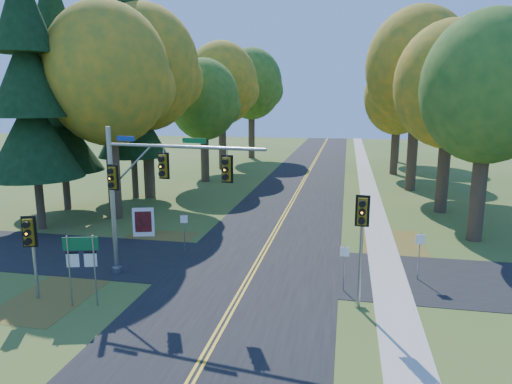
% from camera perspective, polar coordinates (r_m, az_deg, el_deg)
% --- Properties ---
extents(ground, '(160.00, 160.00, 0.00)m').
position_cam_1_polar(ground, '(20.54, -1.19, -11.26)').
color(ground, '#33541D').
rests_on(ground, ground).
extents(road_main, '(8.00, 160.00, 0.02)m').
position_cam_1_polar(road_main, '(20.54, -1.19, -11.24)').
color(road_main, black).
rests_on(road_main, ground).
extents(road_cross, '(60.00, 6.00, 0.02)m').
position_cam_1_polar(road_cross, '(22.36, -0.07, -9.31)').
color(road_cross, black).
rests_on(road_cross, ground).
extents(centerline_left, '(0.10, 160.00, 0.01)m').
position_cam_1_polar(centerline_left, '(20.55, -1.47, -11.18)').
color(centerline_left, gold).
rests_on(centerline_left, road_main).
extents(centerline_right, '(0.10, 160.00, 0.01)m').
position_cam_1_polar(centerline_right, '(20.51, -0.91, -11.22)').
color(centerline_right, gold).
rests_on(centerline_right, road_main).
extents(sidewalk_east, '(1.60, 160.00, 0.06)m').
position_cam_1_polar(sidewalk_east, '(20.22, 16.64, -12.05)').
color(sidewalk_east, '#9E998E').
rests_on(sidewalk_east, ground).
extents(leaf_patch_w_near, '(4.00, 6.00, 0.00)m').
position_cam_1_polar(leaf_patch_w_near, '(26.11, -13.39, -6.56)').
color(leaf_patch_w_near, brown).
rests_on(leaf_patch_w_near, ground).
extents(leaf_patch_e, '(3.50, 8.00, 0.00)m').
position_cam_1_polar(leaf_patch_e, '(25.88, 16.80, -6.90)').
color(leaf_patch_e, brown).
rests_on(leaf_patch_e, ground).
extents(leaf_patch_w_far, '(3.00, 5.00, 0.00)m').
position_cam_1_polar(leaf_patch_w_far, '(20.93, -24.09, -11.85)').
color(leaf_patch_w_far, brown).
rests_on(leaf_patch_w_far, ground).
extents(tree_w_a, '(8.00, 8.00, 14.15)m').
position_cam_1_polar(tree_w_a, '(31.82, -17.87, 13.69)').
color(tree_w_a, '#38281C').
rests_on(tree_w_a, ground).
extents(tree_e_a, '(7.20, 7.20, 12.73)m').
position_cam_1_polar(tree_e_a, '(28.28, 27.14, 11.42)').
color(tree_e_a, '#38281C').
rests_on(tree_e_a, ground).
extents(tree_w_b, '(8.60, 8.60, 15.38)m').
position_cam_1_polar(tree_w_b, '(38.31, -13.61, 14.75)').
color(tree_w_b, '#38281C').
rests_on(tree_w_b, ground).
extents(tree_e_b, '(7.60, 7.60, 13.33)m').
position_cam_1_polar(tree_e_b, '(34.78, 23.20, 12.11)').
color(tree_e_b, '#38281C').
rests_on(tree_e_b, ground).
extents(tree_w_c, '(6.80, 6.80, 11.91)m').
position_cam_1_polar(tree_w_c, '(45.09, -6.46, 11.35)').
color(tree_w_c, '#38281C').
rests_on(tree_w_c, ground).
extents(tree_e_c, '(8.80, 8.80, 15.79)m').
position_cam_1_polar(tree_e_c, '(42.68, 19.68, 14.43)').
color(tree_e_c, '#38281C').
rests_on(tree_e_c, ground).
extents(tree_w_d, '(8.20, 8.20, 14.56)m').
position_cam_1_polar(tree_w_d, '(53.65, -4.22, 13.34)').
color(tree_w_d, '#38281C').
rests_on(tree_w_d, ground).
extents(tree_e_d, '(7.00, 7.00, 12.32)m').
position_cam_1_polar(tree_e_d, '(51.63, 17.36, 11.23)').
color(tree_e_d, '#38281C').
rests_on(tree_e_d, ground).
extents(tree_w_e, '(8.40, 8.40, 14.97)m').
position_cam_1_polar(tree_w_e, '(63.97, -0.48, 13.31)').
color(tree_w_e, '#38281C').
rests_on(tree_w_e, ground).
extents(tree_e_e, '(7.80, 7.80, 13.74)m').
position_cam_1_polar(tree_e_e, '(62.42, 17.54, 12.03)').
color(tree_e_e, '#38281C').
rests_on(tree_e_e, ground).
extents(pine_a, '(5.60, 5.60, 19.48)m').
position_cam_1_polar(pine_a, '(30.81, -26.59, 12.58)').
color(pine_a, '#38281C').
rests_on(pine_a, ground).
extents(pine_b, '(5.60, 5.60, 17.31)m').
position_cam_1_polar(pine_b, '(35.72, -23.44, 10.87)').
color(pine_b, '#38281C').
rests_on(pine_b, ground).
extents(pine_c, '(5.60, 5.60, 20.56)m').
position_cam_1_polar(pine_c, '(38.56, -15.52, 13.62)').
color(pine_c, '#38281C').
rests_on(pine_c, ground).
extents(traffic_mast, '(7.44, 1.26, 6.79)m').
position_cam_1_polar(traffic_mast, '(20.35, -13.52, 1.04)').
color(traffic_mast, gray).
rests_on(traffic_mast, ground).
extents(east_signal_pole, '(0.52, 0.60, 4.52)m').
position_cam_1_polar(east_signal_pole, '(17.33, 13.10, -3.90)').
color(east_signal_pole, gray).
rests_on(east_signal_pole, ground).
extents(ped_signal_pole, '(0.54, 0.64, 3.52)m').
position_cam_1_polar(ped_signal_pole, '(19.99, -26.39, -5.19)').
color(ped_signal_pole, '#9899A0').
rests_on(ped_signal_pole, ground).
extents(route_sign_cluster, '(1.30, 0.39, 2.87)m').
position_cam_1_polar(route_sign_cluster, '(18.91, -21.00, -7.54)').
color(route_sign_cluster, gray).
rests_on(route_sign_cluster, ground).
extents(info_kiosk, '(1.24, 0.52, 1.72)m').
position_cam_1_polar(info_kiosk, '(27.75, -13.89, -3.69)').
color(info_kiosk, white).
rests_on(info_kiosk, ground).
extents(reg_sign_e_north, '(0.42, 0.08, 2.18)m').
position_cam_1_polar(reg_sign_e_north, '(21.63, 19.78, -6.56)').
color(reg_sign_e_north, gray).
rests_on(reg_sign_e_north, ground).
extents(reg_sign_e_south, '(0.38, 0.06, 1.99)m').
position_cam_1_polar(reg_sign_e_south, '(19.62, 10.99, -8.32)').
color(reg_sign_e_south, gray).
rests_on(reg_sign_e_south, ground).
extents(reg_sign_w, '(0.37, 0.15, 2.02)m').
position_cam_1_polar(reg_sign_w, '(24.55, -8.97, -4.18)').
color(reg_sign_w, gray).
rests_on(reg_sign_w, ground).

